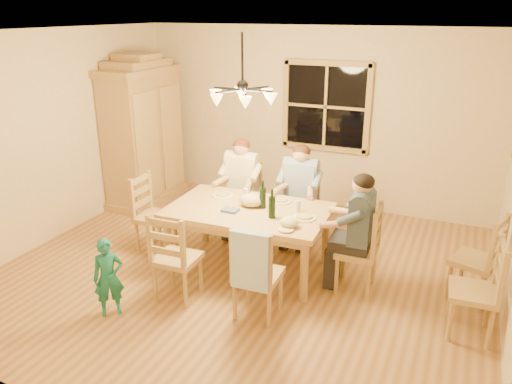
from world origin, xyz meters
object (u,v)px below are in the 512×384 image
at_px(armoire, 144,136).
at_px(wine_bottle_b, 272,204).
at_px(chair_end_left, 156,228).
at_px(adult_plaid_man, 300,183).
at_px(chair_near_left, 178,271).
at_px(chair_end_right, 356,263).
at_px(chair_spare_back, 473,274).
at_px(chandelier, 243,95).
at_px(adult_woman, 241,175).
at_px(adult_slate_man, 360,218).
at_px(child, 108,277).
at_px(chair_far_right, 299,222).
at_px(chair_near_right, 258,288).
at_px(dining_table, 249,217).
at_px(chair_far_left, 242,213).
at_px(wine_bottle_a, 263,194).
at_px(chair_spare_front, 471,306).

distance_m(armoire, wine_bottle_b, 3.17).
relative_size(chair_end_left, adult_plaid_man, 1.13).
height_order(chair_near_left, chair_end_left, same).
xyz_separation_m(chair_end_right, chair_spare_back, (1.17, 0.27, 0.00)).
xyz_separation_m(chandelier, chair_near_left, (-0.42, -0.77, -1.77)).
bearing_deg(adult_woman, chandelier, 114.53).
xyz_separation_m(adult_slate_man, child, (-2.15, -1.48, -0.43)).
height_order(armoire, adult_woman, armoire).
bearing_deg(chair_end_right, chair_far_right, 46.64).
relative_size(chandelier, chair_near_left, 0.78).
bearing_deg(chair_near_right, wine_bottle_b, 99.42).
height_order(dining_table, adult_woman, adult_woman).
relative_size(chair_near_left, adult_plaid_man, 1.13).
distance_m(dining_table, adult_slate_man, 1.28).
bearing_deg(dining_table, chandelier, -94.12).
relative_size(chair_far_left, chair_far_right, 1.00).
bearing_deg(wine_bottle_a, armoire, 152.96).
distance_m(chair_far_left, chair_far_right, 0.81).
bearing_deg(chair_end_right, chair_end_left, 90.00).
bearing_deg(wine_bottle_b, chair_spare_front, -5.73).
bearing_deg(adult_plaid_man, chair_end_right, 136.64).
relative_size(chandelier, dining_table, 0.41).
height_order(chair_far_left, adult_plaid_man, adult_plaid_man).
bearing_deg(chair_near_left, chair_end_right, 26.57).
bearing_deg(adult_plaid_man, chair_near_left, 64.80).
bearing_deg(adult_slate_man, chair_end_left, 90.00).
relative_size(armoire, chair_near_left, 2.32).
height_order(chair_far_right, adult_woman, adult_woman).
bearing_deg(adult_slate_man, chair_end_right, -99.24).
bearing_deg(wine_bottle_a, adult_slate_man, -1.96).
height_order(chandelier, adult_woman, chandelier).
bearing_deg(child, chair_end_right, -7.93).
xyz_separation_m(wine_bottle_a, chair_spare_back, (2.30, 0.24, -0.62)).
bearing_deg(wine_bottle_a, chair_spare_front, -10.63).
distance_m(chandelier, chair_end_left, 2.18).
height_order(wine_bottle_a, chair_spare_back, wine_bottle_a).
bearing_deg(adult_woman, chair_far_right, 180.00).
height_order(chandelier, wine_bottle_b, chandelier).
distance_m(armoire, chair_end_right, 4.01).
bearing_deg(chair_far_left, wine_bottle_a, 127.43).
relative_size(chandelier, chair_end_right, 0.78).
bearing_deg(adult_woman, adult_plaid_man, 180.00).
distance_m(chair_near_right, chair_spare_front, 2.02).
bearing_deg(armoire, chair_far_left, -15.85).
bearing_deg(adult_slate_man, child, 122.44).
bearing_deg(wine_bottle_b, adult_slate_man, 11.20).
xyz_separation_m(chair_far_left, wine_bottle_a, (0.63, -0.76, 0.62)).
bearing_deg(adult_woman, chair_near_right, 117.90).
xyz_separation_m(chair_spare_front, chair_spare_back, (0.00, 0.67, 0.00)).
distance_m(dining_table, chair_far_right, 1.00).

